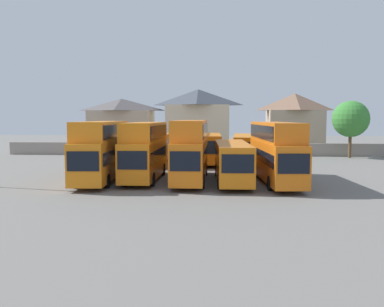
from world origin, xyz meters
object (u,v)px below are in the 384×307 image
Objects in this scene: house_terrace_centre at (198,120)px; bus_7 at (187,141)px; bus_3 at (191,147)px; bus_6 at (155,147)px; house_terrace_left at (122,124)px; bus_8 at (210,147)px; bus_5 at (275,149)px; bus_2 at (145,148)px; bus_9 at (245,147)px; tree_left_of_lot at (351,119)px; house_terrace_right at (294,122)px; bus_1 at (102,147)px; bus_4 at (232,160)px.

bus_7 is at bearing -90.85° from house_terrace_centre.
bus_3 is 0.98× the size of bus_6.
house_terrace_centre is at bearing -1.19° from house_terrace_left.
bus_5 is at bearing 21.51° from bus_8.
bus_6 is at bearing -175.21° from bus_2.
bus_3 is 0.99× the size of bus_9.
house_terrace_centre is at bearing -158.45° from bus_9.
bus_6 is at bearing -161.50° from tree_left_of_lot.
bus_2 reaches higher than bus_9.
house_terrace_right reaches higher than bus_3.
bus_5 is (11.01, -0.58, 0.02)m from bus_2.
bus_5 is 25.21m from tree_left_of_lot.
bus_1 reaches higher than bus_6.
bus_9 is 21.74m from house_terrace_right.
bus_6 is 1.11× the size of house_terrace_left.
bus_1 is at bearing -40.99° from bus_9.
bus_9 reaches higher than bus_4.
bus_3 is at bearing -7.02° from bus_8.
bus_7 is 19.02m from house_terrace_centre.
house_terrace_left is (-6.13, 32.44, 1.47)m from bus_1.
bus_9 is (-1.70, 13.56, -0.90)m from bus_5.
bus_7 is at bearing -85.97° from bus_9.
bus_8 is at bearing -173.14° from bus_4.
bus_9 is 1.09× the size of house_terrace_centre.
bus_7 is at bearing -162.55° from bus_4.
bus_1 is at bearing -141.83° from tree_left_of_lot.
bus_2 reaches higher than bus_6.
house_terrace_left is at bearing -151.30° from bus_5.
bus_7 is 22.78m from tree_left_of_lot.
bus_1 is 1.07× the size of bus_7.
house_terrace_centre reaches higher than house_terrace_left.
house_terrace_centre reaches higher than bus_2.
house_terrace_right is at bearing 140.37° from bus_7.
bus_8 is at bearing 90.52° from bus_6.
bus_7 is (2.67, 12.83, -0.14)m from bus_2.
house_terrace_left is at bearing -132.18° from bus_9.
bus_8 is 19.14m from house_terrace_centre.
bus_7 is (6.24, 13.31, -0.19)m from bus_1.
bus_5 is 15.79m from bus_7.
bus_4 is (11.04, -0.21, -0.96)m from bus_1.
tree_left_of_lot reaches higher than bus_5.
bus_2 is 0.89× the size of bus_9.
house_terrace_left reaches higher than bus_2.
bus_4 is 13.79m from bus_9.
bus_6 is at bearing -141.48° from bus_5.
bus_6 is at bearing -149.55° from bus_4.
bus_1 is 18.65m from bus_9.
bus_8 reaches higher than bus_6.
house_terrace_centre is at bearing -174.09° from bus_8.
bus_2 is at bearing -96.81° from bus_5.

